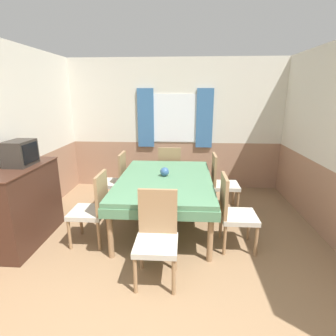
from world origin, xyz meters
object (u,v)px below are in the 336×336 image
at_px(chair_right_far, 221,181).
at_px(sideboard, 24,205).
at_px(chair_left_far, 116,179).
at_px(dining_table, 165,184).
at_px(chair_head_near, 157,234).
at_px(chair_left_near, 93,207).
at_px(vase, 165,172).
at_px(chair_right_near, 233,211).
at_px(chair_head_window, 170,170).
at_px(tv, 20,153).

relative_size(chair_right_far, sideboard, 0.83).
xyz_separation_m(chair_right_far, chair_left_far, (-1.80, 0.00, 0.00)).
bearing_deg(chair_left_far, dining_table, -122.78).
xyz_separation_m(chair_head_near, chair_left_near, (-0.90, 0.63, 0.00)).
distance_m(chair_right_far, chair_left_near, 2.14).
bearing_deg(chair_left_far, chair_right_far, -90.00).
relative_size(chair_right_far, vase, 7.22).
bearing_deg(chair_right_near, chair_head_near, -54.85).
height_order(dining_table, chair_head_window, chair_head_window).
relative_size(chair_head_near, sideboard, 0.83).
height_order(dining_table, sideboard, sideboard).
xyz_separation_m(chair_head_window, vase, (-0.02, -1.13, 0.29)).
height_order(dining_table, chair_right_near, chair_right_near).
height_order(chair_right_far, chair_head_near, same).
xyz_separation_m(chair_head_near, sideboard, (-1.81, 0.61, 0.02)).
height_order(chair_head_near, chair_left_near, same).
bearing_deg(chair_left_far, chair_head_near, -153.35).
xyz_separation_m(chair_right_near, vase, (-0.92, 0.66, 0.29)).
bearing_deg(chair_right_near, chair_head_window, -153.35).
distance_m(chair_head_window, chair_left_near, 2.01).
distance_m(chair_left_near, tv, 1.15).
xyz_separation_m(dining_table, chair_left_far, (-0.90, 0.58, -0.13)).
relative_size(chair_left_far, tv, 2.45).
relative_size(chair_right_far, chair_head_near, 1.00).
bearing_deg(chair_head_near, chair_right_near, -144.85).
relative_size(chair_right_far, tv, 2.45).
xyz_separation_m(chair_left_near, tv, (-0.92, 0.07, 0.69)).
height_order(chair_right_far, chair_head_window, same).
bearing_deg(chair_head_near, vase, -89.30).
bearing_deg(chair_left_near, chair_right_far, -57.22).
bearing_deg(vase, chair_right_far, 28.37).
distance_m(chair_head_window, chair_left_far, 1.10).
distance_m(chair_right_near, chair_right_far, 1.16).
bearing_deg(vase, sideboard, -158.92).
relative_size(chair_head_near, chair_left_far, 1.00).
bearing_deg(chair_right_near, tv, -91.43).
bearing_deg(chair_left_near, dining_table, -57.22).
xyz_separation_m(chair_right_near, tv, (-2.72, 0.07, 0.69)).
relative_size(chair_left_near, sideboard, 0.83).
relative_size(chair_right_near, chair_left_far, 1.00).
xyz_separation_m(chair_left_far, tv, (-0.92, -1.09, 0.69)).
distance_m(chair_right_near, vase, 1.17).
height_order(chair_right_far, chair_left_far, same).
relative_size(chair_right_near, chair_left_near, 1.00).
height_order(chair_head_window, tv, tv).
bearing_deg(chair_head_window, chair_left_far, -144.85).
xyz_separation_m(dining_table, chair_head_near, (0.00, -1.21, -0.13)).
distance_m(chair_head_near, tv, 2.07).
relative_size(tv, vase, 2.94).
bearing_deg(tv, chair_left_near, -4.23).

